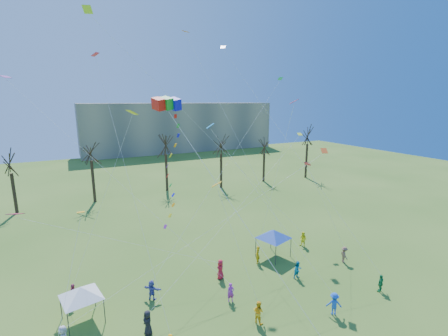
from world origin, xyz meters
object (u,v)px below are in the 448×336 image
distant_building (180,127)px  canopy_tent_white (81,292)px  canopy_tent_blue (274,234)px  big_box_kite (176,173)px

distant_building → canopy_tent_white: bearing=-113.9°
distant_building → canopy_tent_blue: 74.23m
canopy_tent_white → canopy_tent_blue: (18.07, 1.72, 0.15)m
big_box_kite → canopy_tent_blue: size_ratio=4.76×
canopy_tent_white → distant_building: bearing=66.1°
big_box_kite → canopy_tent_blue: big_box_kite is taller
canopy_tent_blue → canopy_tent_white: bearing=-174.6°
distant_building → canopy_tent_white: size_ratio=16.64×
canopy_tent_white → big_box_kite: bearing=-14.9°
distant_building → canopy_tent_white: 81.39m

